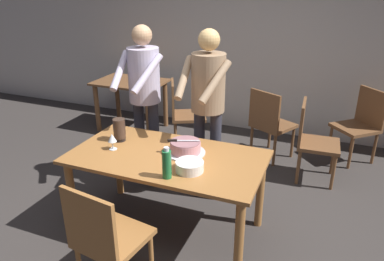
% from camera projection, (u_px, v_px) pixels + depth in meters
% --- Properties ---
extents(ground_plane, '(14.00, 14.00, 0.00)m').
position_uv_depth(ground_plane, '(169.00, 228.00, 3.36)').
color(ground_plane, '#383330').
extents(back_wall, '(10.00, 0.12, 2.70)m').
position_uv_depth(back_wall, '(248.00, 38.00, 5.15)').
color(back_wall, beige).
rests_on(back_wall, ground_plane).
extents(main_dining_table, '(1.64, 0.88, 0.75)m').
position_uv_depth(main_dining_table, '(167.00, 167.00, 3.11)').
color(main_dining_table, '#9E6633').
rests_on(main_dining_table, ground_plane).
extents(cake_on_platter, '(0.34, 0.34, 0.11)m').
position_uv_depth(cake_on_platter, '(185.00, 148.00, 3.09)').
color(cake_on_platter, silver).
rests_on(cake_on_platter, main_dining_table).
extents(cake_knife, '(0.26, 0.12, 0.02)m').
position_uv_depth(cake_knife, '(177.00, 141.00, 3.07)').
color(cake_knife, silver).
rests_on(cake_knife, cake_on_platter).
extents(plate_stack, '(0.22, 0.22, 0.08)m').
position_uv_depth(plate_stack, '(190.00, 166.00, 2.81)').
color(plate_stack, white).
rests_on(plate_stack, main_dining_table).
extents(wine_glass_near, '(0.08, 0.08, 0.14)m').
position_uv_depth(wine_glass_near, '(112.00, 138.00, 3.14)').
color(wine_glass_near, silver).
rests_on(wine_glass_near, main_dining_table).
extents(water_bottle, '(0.07, 0.07, 0.25)m').
position_uv_depth(water_bottle, '(167.00, 164.00, 2.69)').
color(water_bottle, '#1E6B38').
rests_on(water_bottle, main_dining_table).
extents(hurricane_lamp, '(0.11, 0.11, 0.21)m').
position_uv_depth(hurricane_lamp, '(119.00, 130.00, 3.31)').
color(hurricane_lamp, black).
rests_on(hurricane_lamp, main_dining_table).
extents(person_cutting_cake, '(0.46, 0.57, 1.72)m').
position_uv_depth(person_cutting_cake, '(208.00, 98.00, 3.45)').
color(person_cutting_cake, '#2D2D38').
rests_on(person_cutting_cake, ground_plane).
extents(person_standing_beside, '(0.47, 0.56, 1.72)m').
position_uv_depth(person_standing_beside, '(144.00, 90.00, 3.72)').
color(person_standing_beside, '#2D2D38').
rests_on(person_standing_beside, ground_plane).
extents(chair_near_side, '(0.50, 0.50, 0.90)m').
position_uv_depth(chair_near_side, '(106.00, 237.00, 2.50)').
color(chair_near_side, '#9E6633').
rests_on(chair_near_side, ground_plane).
extents(background_table, '(1.00, 0.70, 0.74)m').
position_uv_depth(background_table, '(131.00, 92.00, 5.38)').
color(background_table, brown).
rests_on(background_table, ground_plane).
extents(background_chair_0, '(0.60, 0.60, 0.90)m').
position_uv_depth(background_chair_0, '(270.00, 122.00, 4.49)').
color(background_chair_0, brown).
rests_on(background_chair_0, ground_plane).
extents(background_chair_1, '(0.62, 0.62, 0.90)m').
position_uv_depth(background_chair_1, '(361.00, 123.00, 4.47)').
color(background_chair_1, brown).
rests_on(background_chair_1, ground_plane).
extents(background_chair_2, '(0.59, 0.59, 0.90)m').
position_uv_depth(background_chair_2, '(183.00, 112.00, 4.83)').
color(background_chair_2, brown).
rests_on(background_chair_2, ground_plane).
extents(background_chair_3, '(0.46, 0.46, 0.90)m').
position_uv_depth(background_chair_3, '(312.00, 138.00, 4.03)').
color(background_chair_3, brown).
rests_on(background_chair_3, ground_plane).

